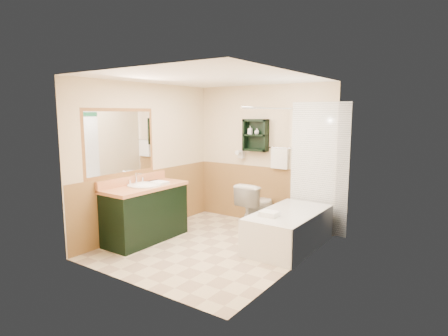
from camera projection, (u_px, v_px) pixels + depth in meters
floor at (212, 246)px, 5.47m from camera, size 3.00×3.00×0.00m
back_wall at (263, 155)px, 6.52m from camera, size 2.60×0.04×2.40m
left_wall at (146, 159)px, 6.04m from camera, size 0.04×3.00×2.40m
right_wall at (298, 174)px, 4.54m from camera, size 0.04×3.00×2.40m
ceiling at (211, 77)px, 5.11m from camera, size 2.60×3.00×0.04m
wainscot_left at (149, 201)px, 6.12m from camera, size 2.98×2.98×1.00m
wainscot_back at (262, 195)px, 6.60m from camera, size 2.58×2.58×1.00m
mirror_frame at (120, 142)px, 5.52m from camera, size 1.30×1.30×1.00m
mirror_glass at (120, 142)px, 5.51m from camera, size 1.20×1.20×0.90m
tile_right at (317, 177)px, 5.20m from camera, size 1.50×1.50×2.10m
tile_back at (319, 169)px, 5.93m from camera, size 0.95×0.95×2.10m
tile_accent at (319, 115)px, 5.08m from camera, size 1.50×1.50×0.10m
wall_shelf at (255, 135)px, 6.44m from camera, size 0.45×0.15×0.55m
hair_dryer at (241, 154)px, 6.68m from camera, size 0.10×0.24×0.18m
towel_bar at (280, 148)px, 6.25m from camera, size 0.40×0.06×0.40m
curtain_rod at (271, 108)px, 5.48m from camera, size 0.03×1.60×0.03m
shower_curtain at (275, 164)px, 5.75m from camera, size 1.05×1.05×1.70m
vanity at (146, 213)px, 5.68m from camera, size 0.59×1.34×0.85m
bathtub at (289, 229)px, 5.42m from camera, size 0.78×1.50×0.52m
toilet at (256, 205)px, 6.32m from camera, size 0.47×0.79×0.76m
counter_towel at (160, 183)px, 5.73m from camera, size 0.25×0.20×0.04m
vanity_book at (151, 174)px, 5.93m from camera, size 0.17×0.03×0.23m
tub_towel at (269, 214)px, 5.13m from camera, size 0.24×0.20×0.07m
soap_bottle_a at (250, 132)px, 6.48m from camera, size 0.08×0.15×0.07m
soap_bottle_b at (257, 132)px, 6.41m from camera, size 0.09×0.11×0.08m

